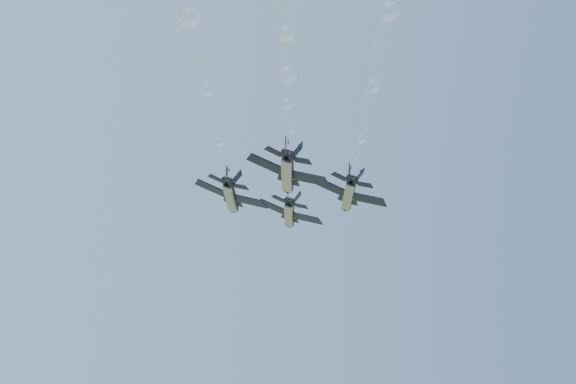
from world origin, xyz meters
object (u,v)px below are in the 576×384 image
object	(u,v)px
jet_lead	(290,214)
jet_left	(231,196)
jet_right	(349,195)
jet_slot	(288,173)

from	to	relation	value
jet_lead	jet_left	distance (m)	16.45
jet_left	jet_right	bearing A→B (deg)	-2.21
jet_right	jet_slot	size ratio (longest dim) A/B	1.00
jet_slot	jet_right	bearing A→B (deg)	55.46
jet_left	jet_slot	size ratio (longest dim) A/B	1.00
jet_lead	jet_left	xyz separation A→B (m)	(-13.03, -10.04, 0.00)
jet_lead	jet_slot	distance (m)	27.80
jet_left	jet_slot	world-z (taller)	same
jet_lead	jet_left	world-z (taller)	same
jet_right	jet_left	bearing A→B (deg)	177.79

